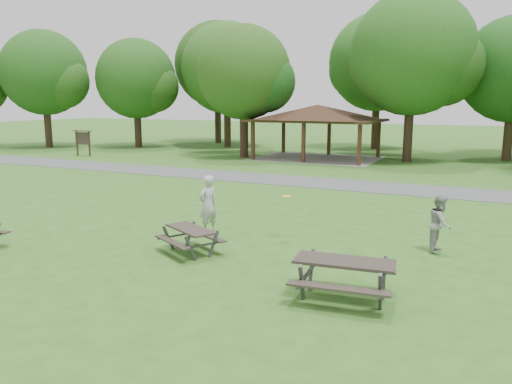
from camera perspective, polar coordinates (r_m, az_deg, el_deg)
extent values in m
plane|color=#2D5E1B|center=(12.66, -12.24, -8.40)|extent=(160.00, 160.00, 0.00)
cube|color=#49494C|center=(24.86, 8.08, 1.00)|extent=(120.00, 3.20, 0.02)
cube|color=#382114|center=(34.33, -0.37, 5.85)|extent=(0.22, 0.22, 2.60)
cube|color=#362113|center=(39.23, 3.16, 6.40)|extent=(0.22, 0.22, 2.60)
cube|color=#3D2016|center=(32.86, 5.45, 5.60)|extent=(0.22, 0.22, 2.60)
cube|color=#3D2616|center=(37.94, 8.35, 6.17)|extent=(0.22, 0.22, 2.60)
cube|color=#3C2016|center=(31.75, 11.73, 5.26)|extent=(0.22, 0.22, 2.60)
cube|color=#352213|center=(36.99, 13.84, 5.88)|extent=(0.22, 0.22, 2.60)
cube|color=#332214|center=(35.31, 7.05, 8.14)|extent=(8.60, 6.60, 0.16)
pyramid|color=black|center=(35.29, 7.07, 9.08)|extent=(7.01, 7.01, 1.00)
cube|color=gray|center=(35.51, 6.95, 3.84)|extent=(8.40, 6.40, 0.03)
cube|color=#372114|center=(39.35, -19.77, 5.24)|extent=(0.10, 0.10, 1.80)
cube|color=#352113|center=(38.51, -18.52, 5.21)|extent=(0.10, 0.10, 1.80)
cube|color=#2B241F|center=(38.90, -19.19, 5.81)|extent=(1.40, 0.06, 0.90)
cube|color=#372016|center=(38.86, -19.24, 6.62)|extent=(1.60, 0.30, 0.06)
cylinder|color=black|center=(47.43, -22.68, 6.96)|extent=(0.60, 0.60, 3.67)
sphere|color=#174413|center=(47.44, -23.07, 12.43)|extent=(7.20, 7.20, 7.20)
sphere|color=#1C4513|center=(46.41, -21.38, 11.72)|extent=(4.68, 4.68, 4.68)
sphere|color=#1D4B15|center=(48.37, -24.35, 11.65)|extent=(4.32, 4.32, 4.32)
cylinder|color=black|center=(45.10, -13.34, 7.12)|extent=(0.60, 0.60, 3.32)
sphere|color=#184513|center=(45.07, -13.57, 12.47)|extent=(6.80, 6.80, 6.80)
sphere|color=#1B4212|center=(44.33, -11.72, 11.70)|extent=(4.42, 4.42, 4.42)
sphere|color=#184E16|center=(45.78, -15.05, 11.73)|extent=(4.08, 4.08, 4.08)
cylinder|color=black|center=(44.03, -3.28, 7.65)|extent=(0.60, 0.60, 3.85)
sphere|color=#1E4C15|center=(44.06, -3.35, 13.96)|extent=(7.80, 7.80, 7.80)
sphere|color=#1B4714|center=(43.46, -1.07, 13.00)|extent=(5.07, 5.07, 5.07)
sphere|color=#204B15|center=(44.64, -5.26, 13.14)|extent=(4.68, 4.68, 4.68)
cylinder|color=black|center=(35.95, -1.38, 6.77)|extent=(0.60, 0.60, 3.50)
sphere|color=#1E4614|center=(35.93, -1.41, 13.51)|extent=(6.60, 6.60, 6.60)
sphere|color=#123F12|center=(35.52, 1.00, 12.48)|extent=(4.29, 4.29, 4.29)
sphere|color=#154513|center=(36.36, -3.45, 12.68)|extent=(3.96, 3.96, 3.96)
cylinder|color=black|center=(34.85, 17.00, 6.64)|extent=(0.60, 0.60, 4.02)
sphere|color=#1B4A15|center=(34.92, 17.45, 14.87)|extent=(8.00, 8.00, 8.00)
sphere|color=#194012|center=(34.92, 20.45, 13.38)|extent=(5.20, 5.20, 5.20)
sphere|color=#1E4714|center=(34.97, 14.67, 14.01)|extent=(4.80, 4.80, 4.80)
cylinder|color=#322216|center=(37.92, 26.86, 5.80)|extent=(0.60, 0.60, 3.43)
sphere|color=#184E16|center=(37.69, 25.18, 11.73)|extent=(4.20, 4.20, 4.20)
cylinder|color=#2F2015|center=(48.54, -4.37, 8.20)|extent=(0.60, 0.60, 4.38)
sphere|color=#1A3E11|center=(48.62, -4.45, 14.32)|extent=(8.00, 8.00, 8.00)
sphere|color=#164C15|center=(47.95, -2.34, 13.44)|extent=(5.20, 5.20, 5.20)
sphere|color=#144012|center=(49.24, -6.21, 13.55)|extent=(4.80, 4.80, 4.80)
cylinder|color=#312016|center=(43.45, 13.48, 7.53)|extent=(0.60, 0.60, 4.13)
sphere|color=#1B4E16|center=(43.52, 13.77, 14.20)|extent=(8.00, 8.00, 8.00)
sphere|color=#194112|center=(43.40, 16.19, 13.05)|extent=(5.20, 5.20, 5.20)
sphere|color=#1C4614|center=(43.66, 11.57, 13.49)|extent=(4.80, 4.80, 4.80)
cube|color=#2D2420|center=(13.43, -7.54, -4.21)|extent=(1.74, 1.32, 0.04)
cube|color=#2B241F|center=(13.26, -9.54, -5.66)|extent=(1.55, 0.96, 0.04)
cube|color=#2A241E|center=(13.76, -5.56, -4.97)|extent=(1.55, 0.96, 0.04)
cube|color=#3B3B3E|center=(13.90, -9.99, -5.19)|extent=(0.20, 0.33, 0.70)
cube|color=#434245|center=(14.20, -7.53, -4.78)|extent=(0.20, 0.33, 0.70)
cube|color=#454548|center=(14.04, -8.75, -4.88)|extent=(0.66, 1.19, 0.04)
cube|color=#3C3C3E|center=(12.84, -7.48, -6.43)|extent=(0.20, 0.33, 0.70)
cube|color=#414143|center=(13.16, -4.88, -5.96)|extent=(0.20, 0.33, 0.70)
cube|color=#3E3E41|center=(12.99, -6.17, -6.08)|extent=(0.66, 1.19, 0.04)
cube|color=#2B241F|center=(10.37, 10.04, -7.82)|extent=(2.08, 1.03, 0.06)
cube|color=#2D2620|center=(9.86, 9.35, -10.80)|extent=(2.02, 0.52, 0.04)
cube|color=#2F2922|center=(11.09, 10.54, -8.41)|extent=(2.02, 0.52, 0.04)
cube|color=#454548|center=(10.26, 5.26, -10.32)|extent=(0.12, 0.42, 0.87)
cube|color=#454548|center=(11.02, 6.33, -8.84)|extent=(0.12, 0.42, 0.87)
cube|color=#3B3B3D|center=(10.63, 5.82, -9.39)|extent=(0.26, 1.62, 0.06)
cube|color=#3F3F41|center=(10.03, 13.99, -11.08)|extent=(0.12, 0.42, 0.87)
cube|color=#38393B|center=(10.81, 14.41, -9.50)|extent=(0.12, 0.42, 0.87)
cube|color=#454547|center=(10.41, 14.22, -10.09)|extent=(0.26, 1.62, 0.06)
cylinder|color=yellow|center=(14.49, 3.53, -0.51)|extent=(0.37, 0.37, 0.02)
imported|color=#B0AFB2|center=(15.29, -5.53, -1.44)|extent=(0.59, 0.75, 1.81)
imported|color=gray|center=(14.29, 20.31, -3.41)|extent=(0.60, 0.77, 1.55)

